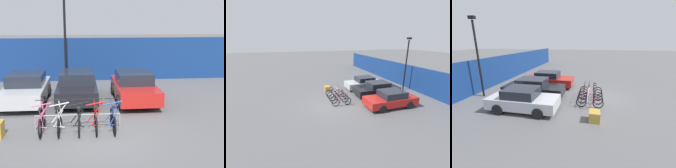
% 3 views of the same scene
% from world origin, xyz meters
% --- Properties ---
extents(ground_plane, '(120.00, 120.00, 0.00)m').
position_xyz_m(ground_plane, '(0.00, 0.00, 0.00)').
color(ground_plane, '#59595B').
extents(hoarding_wall, '(36.00, 0.16, 2.65)m').
position_xyz_m(hoarding_wall, '(0.00, 9.50, 1.32)').
color(hoarding_wall, navy).
rests_on(hoarding_wall, ground).
extents(bike_rack, '(3.00, 0.04, 0.57)m').
position_xyz_m(bike_rack, '(-0.76, 0.68, 0.48)').
color(bike_rack, gray).
rests_on(bike_rack, ground).
extents(bicycle_pink, '(0.68, 1.71, 1.05)m').
position_xyz_m(bicycle_pink, '(-1.99, 0.53, 0.38)').
color(bicycle_pink, black).
rests_on(bicycle_pink, ground).
extents(bicycle_white, '(0.68, 1.71, 1.05)m').
position_xyz_m(bicycle_white, '(-1.40, 0.53, 0.38)').
color(bicycle_white, black).
rests_on(bicycle_white, ground).
extents(bicycle_black, '(0.68, 1.71, 1.05)m').
position_xyz_m(bicycle_black, '(-0.73, 0.53, 0.38)').
color(bicycle_black, black).
rests_on(bicycle_black, ground).
extents(bicycle_red, '(0.68, 1.71, 1.05)m').
position_xyz_m(bicycle_red, '(-0.14, 0.53, 0.38)').
color(bicycle_red, black).
rests_on(bicycle_red, ground).
extents(bicycle_blue, '(0.68, 1.71, 1.05)m').
position_xyz_m(bicycle_blue, '(0.47, 0.53, 0.38)').
color(bicycle_blue, black).
rests_on(bicycle_blue, ground).
extents(car_silver, '(1.91, 4.13, 1.40)m').
position_xyz_m(car_silver, '(-3.14, 4.40, 0.69)').
color(car_silver, '#B7B7BC').
rests_on(car_silver, ground).
extents(car_black, '(1.91, 4.43, 1.40)m').
position_xyz_m(car_black, '(-0.83, 4.69, 0.69)').
color(car_black, black).
rests_on(car_black, ground).
extents(car_red, '(1.91, 4.33, 1.40)m').
position_xyz_m(car_red, '(1.84, 4.36, 0.69)').
color(car_red, red).
rests_on(car_red, ground).
extents(lamp_post, '(0.24, 0.44, 5.65)m').
position_xyz_m(lamp_post, '(-1.52, 8.50, 3.17)').
color(lamp_post, black).
rests_on(lamp_post, ground).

